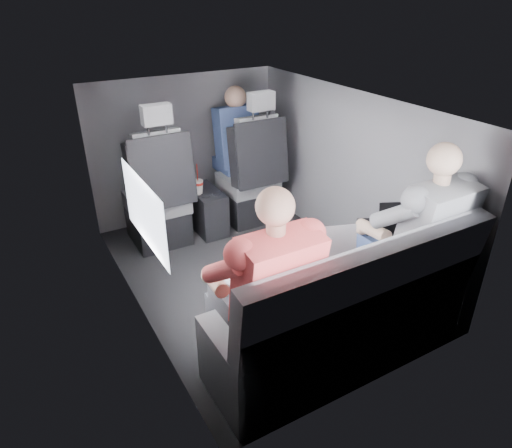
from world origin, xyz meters
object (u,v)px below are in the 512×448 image
passenger_rear_right (414,236)px  laptop_white (255,269)px  passenger_rear_left (263,290)px  rear_bench (343,320)px  soda_cup (198,186)px  passenger_front_right (236,139)px  center_console (206,210)px  laptop_silver (313,253)px  laptop_black (392,224)px  front_seat_left (159,202)px  front_seat_right (251,182)px

passenger_rear_right → laptop_white: bearing=169.7°
passenger_rear_left → rear_bench: bearing=-11.0°
laptop_white → soda_cup: bearing=77.9°
passenger_front_right → center_console: bearing=-153.5°
rear_bench → passenger_front_right: bearing=78.5°
laptop_silver → passenger_rear_left: size_ratio=0.36×
laptop_black → passenger_rear_right: passenger_rear_right is taller
rear_bench → laptop_black: rear_bench is taller
laptop_silver → front_seat_left: bearing=103.9°
soda_cup → laptop_silver: (0.04, -1.63, 0.17)m
laptop_white → passenger_rear_right: 1.06m
laptop_white → passenger_rear_right: bearing=-10.3°
front_seat_right → passenger_front_right: 0.44m
soda_cup → laptop_black: (0.72, -1.59, 0.16)m
rear_bench → laptop_white: size_ratio=3.69×
center_console → laptop_white: laptop_white is taller
passenger_rear_right → center_console: bearing=108.2°
passenger_rear_left → center_console: bearing=75.2°
front_seat_right → laptop_black: bearing=-83.2°
soda_cup → passenger_rear_left: (-0.40, -1.80, 0.17)m
laptop_silver → passenger_rear_left: bearing=-158.9°
front_seat_left → front_seat_right: bearing=0.0°
front_seat_left → rear_bench: size_ratio=0.79×
center_console → laptop_silver: size_ratio=1.07×
center_console → laptop_black: (0.64, -1.63, 0.43)m
front_seat_left → passenger_rear_right: bearing=-59.6°
center_console → front_seat_left: bearing=-174.9°
passenger_rear_left → front_seat_right: bearing=62.5°
front_seat_left → passenger_rear_right: 2.11m
soda_cup → passenger_front_right: 0.65m
center_console → rear_bench: rear_bench is taller
front_seat_left → passenger_rear_right: passenger_rear_right is taller
rear_bench → passenger_rear_left: bearing=169.0°
front_seat_left → front_seat_right: (0.90, 0.00, 0.00)m
front_seat_left → passenger_front_right: bearing=16.2°
laptop_white → laptop_silver: bearing=-2.6°
rear_bench → laptop_white: 0.61m
center_console → laptop_white: bearing=-104.5°
laptop_white → passenger_front_right: (0.87, 1.88, 0.11)m
laptop_silver → laptop_black: 0.69m
laptop_silver → passenger_rear_right: 0.68m
laptop_white → passenger_rear_right: passenger_rear_right is taller
soda_cup → laptop_silver: bearing=-88.7°
rear_bench → laptop_white: rear_bench is taller
front_seat_right → passenger_front_right: (-0.01, 0.26, 0.35)m
laptop_silver → passenger_rear_left: (-0.44, -0.17, 0.00)m
rear_bench → passenger_rear_right: 0.71m
front_seat_right → rear_bench: front_seat_right is taller
front_seat_right → passenger_rear_right: 1.83m
laptop_white → passenger_rear_left: bearing=-107.3°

